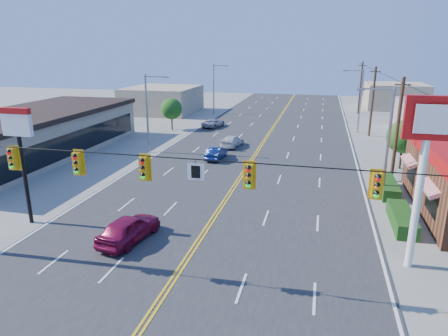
% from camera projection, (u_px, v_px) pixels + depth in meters
% --- Properties ---
extents(ground, '(160.00, 160.00, 0.00)m').
position_uv_depth(ground, '(174.00, 280.00, 18.87)').
color(ground, gray).
rests_on(ground, ground).
extents(road, '(20.00, 120.00, 0.06)m').
position_uv_depth(road, '(249.00, 164.00, 37.46)').
color(road, '#2D2D30').
rests_on(road, ground).
extents(signal_span, '(24.32, 0.34, 9.00)m').
position_uv_depth(signal_span, '(167.00, 182.00, 17.48)').
color(signal_span, '#47301E').
rests_on(signal_span, ground).
extents(kfc_pylon, '(2.20, 0.36, 8.50)m').
position_uv_depth(kfc_pylon, '(425.00, 149.00, 18.34)').
color(kfc_pylon, white).
rests_on(kfc_pylon, ground).
extents(strip_mall, '(10.40, 26.40, 4.40)m').
position_uv_depth(strip_mall, '(30.00, 134.00, 39.94)').
color(strip_mall, tan).
rests_on(strip_mall, ground).
extents(pizza_hut_sign, '(1.90, 0.30, 6.85)m').
position_uv_depth(pizza_hut_sign, '(20.00, 142.00, 23.58)').
color(pizza_hut_sign, black).
rests_on(pizza_hut_sign, ground).
extents(streetlight_se, '(2.55, 0.25, 8.00)m').
position_uv_depth(streetlight_se, '(386.00, 137.00, 28.13)').
color(streetlight_se, gray).
rests_on(streetlight_se, ground).
extents(streetlight_ne, '(2.55, 0.25, 8.00)m').
position_uv_depth(streetlight_ne, '(359.00, 97.00, 50.45)').
color(streetlight_ne, gray).
rests_on(streetlight_ne, ground).
extents(streetlight_sw, '(2.55, 0.25, 8.00)m').
position_uv_depth(streetlight_sw, '(149.00, 109.00, 40.47)').
color(streetlight_sw, gray).
rests_on(streetlight_sw, ground).
extents(streetlight_nw, '(2.55, 0.25, 8.00)m').
position_uv_depth(streetlight_nw, '(215.00, 86.00, 64.65)').
color(streetlight_nw, gray).
rests_on(streetlight_nw, ground).
extents(utility_pole_near, '(0.28, 0.28, 8.40)m').
position_uv_depth(utility_pole_near, '(397.00, 131.00, 31.63)').
color(utility_pole_near, '#47301E').
rests_on(utility_pole_near, ground).
extents(utility_pole_mid, '(0.28, 0.28, 8.40)m').
position_uv_depth(utility_pole_mid, '(372.00, 102.00, 48.36)').
color(utility_pole_mid, '#47301E').
rests_on(utility_pole_mid, ground).
extents(utility_pole_far, '(0.28, 0.28, 8.40)m').
position_uv_depth(utility_pole_far, '(360.00, 88.00, 65.10)').
color(utility_pole_far, '#47301E').
rests_on(utility_pole_far, ground).
extents(tree_kfc_rear, '(2.94, 2.94, 4.41)m').
position_uv_depth(tree_kfc_rear, '(403.00, 137.00, 35.42)').
color(tree_kfc_rear, '#47301E').
rests_on(tree_kfc_rear, ground).
extents(tree_west, '(2.80, 2.80, 4.20)m').
position_uv_depth(tree_west, '(171.00, 109.00, 52.63)').
color(tree_west, '#47301E').
rests_on(tree_west, ground).
extents(bld_west_far, '(11.00, 12.00, 4.20)m').
position_uv_depth(bld_west_far, '(162.00, 100.00, 67.43)').
color(bld_west_far, tan).
rests_on(bld_west_far, ground).
extents(bld_east_far, '(10.00, 10.00, 4.40)m').
position_uv_depth(bld_east_far, '(395.00, 96.00, 71.58)').
color(bld_east_far, tan).
rests_on(bld_east_far, ground).
extents(car_magenta, '(2.48, 4.61, 1.49)m').
position_uv_depth(car_magenta, '(129.00, 229.00, 22.42)').
color(car_magenta, maroon).
rests_on(car_magenta, ground).
extents(car_blue, '(1.44, 3.76, 1.22)m').
position_uv_depth(car_blue, '(216.00, 153.00, 39.02)').
color(car_blue, navy).
rests_on(car_blue, ground).
extents(car_white, '(2.18, 4.33, 1.21)m').
position_uv_depth(car_white, '(232.00, 142.00, 43.89)').
color(car_white, silver).
rests_on(car_white, ground).
extents(car_silver, '(2.76, 4.44, 1.15)m').
position_uv_depth(car_silver, '(213.00, 123.00, 54.79)').
color(car_silver, '#B2B2B7').
rests_on(car_silver, ground).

